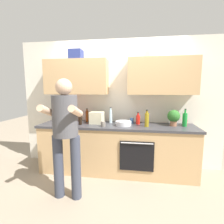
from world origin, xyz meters
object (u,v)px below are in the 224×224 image
object	(u,v)px
bottle_vinegar	(87,116)
grocery_bag_crisps	(67,118)
bottle_syrup	(57,118)
potted_herb	(174,117)
bottle_hotsauce	(138,119)
grocery_bag_rice	(97,118)
person_standing	(65,129)
bottle_soda	(185,119)
bottle_oil	(147,119)
bottle_water	(111,116)
cup_ceramic	(185,122)
mixing_bowl	(123,123)
cup_stoneware	(103,124)
cup_tea	(132,121)
bottle_soy	(80,120)
bottle_juice	(76,117)

from	to	relation	value
bottle_vinegar	grocery_bag_crisps	size ratio (longest dim) A/B	1.04
bottle_syrup	potted_herb	xyz separation A→B (m)	(2.19, 0.00, 0.07)
bottle_hotsauce	grocery_bag_rice	distance (m)	0.77
person_standing	grocery_bag_crisps	xyz separation A→B (m)	(-0.37, 0.88, -0.01)
grocery_bag_rice	grocery_bag_crisps	world-z (taller)	grocery_bag_rice
bottle_soda	bottle_oil	bearing A→B (deg)	-169.26
bottle_oil	bottle_hotsauce	bearing A→B (deg)	128.49
bottle_water	cup_ceramic	bearing A→B (deg)	-0.08
person_standing	mixing_bowl	world-z (taller)	person_standing
bottle_water	cup_stoneware	bearing A→B (deg)	-103.26
bottle_oil	bottle_soda	bearing A→B (deg)	10.74
bottle_syrup	cup_tea	distance (m)	1.46
bottle_oil	bottle_water	xyz separation A→B (m)	(-0.67, 0.23, 0.00)
bottle_vinegar	bottle_hotsauce	size ratio (longest dim) A/B	1.16
bottle_vinegar	bottle_water	xyz separation A→B (m)	(0.48, -0.03, 0.02)
bottle_soy	grocery_bag_crisps	distance (m)	0.34
cup_stoneware	grocery_bag_crisps	bearing A→B (deg)	164.80
bottle_soy	bottle_syrup	size ratio (longest dim) A/B	0.97
mixing_bowl	potted_herb	world-z (taller)	potted_herb
bottle_juice	bottle_water	distance (m)	0.72
bottle_juice	potted_herb	world-z (taller)	potted_herb
person_standing	bottle_soda	bearing A→B (deg)	26.81
bottle_soda	bottle_juice	world-z (taller)	bottle_soda
bottle_juice	grocery_bag_crisps	xyz separation A→B (m)	(-0.12, -0.17, 0.01)
bottle_vinegar	bottle_syrup	size ratio (longest dim) A/B	1.10
bottle_oil	cup_ceramic	xyz separation A→B (m)	(0.70, 0.23, -0.08)
bottle_soy	bottle_soda	bearing A→B (deg)	4.54
bottle_water	bottle_soy	bearing A→B (deg)	-154.06
cup_stoneware	mixing_bowl	world-z (taller)	cup_stoneware
bottle_juice	cup_stoneware	bearing A→B (deg)	-30.82
cup_tea	potted_herb	xyz separation A→B (m)	(0.74, -0.12, 0.11)
bottle_water	grocery_bag_crisps	size ratio (longest dim) A/B	1.20
bottle_soda	cup_ceramic	bearing A→B (deg)	72.29
potted_herb	grocery_bag_rice	size ratio (longest dim) A/B	1.17
cup_tea	mixing_bowl	xyz separation A→B (m)	(-0.14, -0.21, -0.01)
cup_ceramic	grocery_bag_crisps	xyz separation A→B (m)	(-2.20, -0.13, 0.05)
bottle_water	cup_stoneware	xyz separation A→B (m)	(-0.08, -0.34, -0.09)
bottle_oil	bottle_juice	world-z (taller)	bottle_oil
bottle_hotsauce	cup_tea	size ratio (longest dim) A/B	2.27
mixing_bowl	grocery_bag_rice	size ratio (longest dim) A/B	1.17
bottle_syrup	cup_stoneware	size ratio (longest dim) A/B	2.86
cup_ceramic	cup_tea	world-z (taller)	cup_tea
person_standing	bottle_soy	bearing A→B (deg)	94.18
bottle_vinegar	grocery_bag_rice	size ratio (longest dim) A/B	1.09
bottle_hotsauce	grocery_bag_rice	world-z (taller)	bottle_hotsauce
bottle_soy	bottle_vinegar	xyz separation A→B (m)	(0.04, 0.29, 0.03)
cup_ceramic	grocery_bag_rice	world-z (taller)	grocery_bag_rice
mixing_bowl	bottle_syrup	bearing A→B (deg)	176.04
cup_ceramic	grocery_bag_rice	distance (m)	1.62
person_standing	bottle_hotsauce	size ratio (longest dim) A/B	7.34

